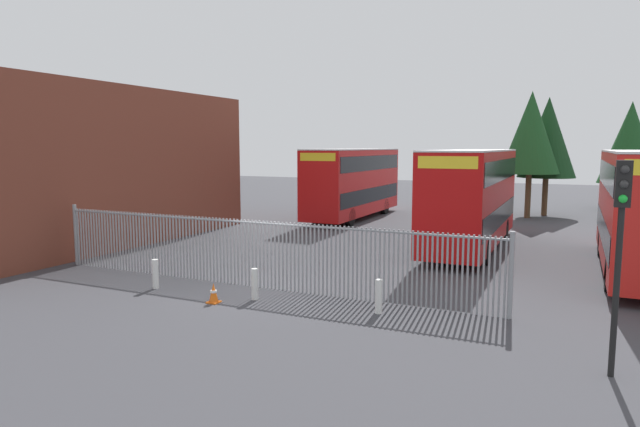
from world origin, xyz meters
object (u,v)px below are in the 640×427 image
object	(u,v)px
bollard_near_right	(379,296)
double_decker_bus_behind_fence_right	(354,180)
bollard_center_front	(255,284)
traffic_light_kerbside	(620,229)
bollard_near_left	(155,274)
double_decker_bus_behind_fence_left	(472,195)
traffic_cone_by_gate	(214,293)

from	to	relation	value
bollard_near_right	double_decker_bus_behind_fence_right	bearing A→B (deg)	113.47
bollard_center_front	bollard_near_right	world-z (taller)	same
bollard_center_front	double_decker_bus_behind_fence_right	bearing A→B (deg)	102.77
double_decker_bus_behind_fence_right	traffic_light_kerbside	world-z (taller)	double_decker_bus_behind_fence_right
bollard_near_left	bollard_near_right	distance (m)	7.43
double_decker_bus_behind_fence_right	bollard_near_left	world-z (taller)	double_decker_bus_behind_fence_right
bollard_near_right	traffic_light_kerbside	distance (m)	6.43
bollard_center_front	traffic_light_kerbside	xyz separation A→B (m)	(9.37, -1.75, 2.51)
bollard_center_front	bollard_near_left	bearing A→B (deg)	-176.44
double_decker_bus_behind_fence_right	bollard_near_left	bearing A→B (deg)	-88.00
double_decker_bus_behind_fence_right	bollard_center_front	distance (m)	19.45
bollard_near_left	double_decker_bus_behind_fence_left	bearing A→B (deg)	55.22
double_decker_bus_behind_fence_right	traffic_light_kerbside	bearing A→B (deg)	-56.51
double_decker_bus_behind_fence_left	bollard_near_right	size ratio (longest dim) A/B	11.38
bollard_center_front	traffic_cone_by_gate	bearing A→B (deg)	-138.95
double_decker_bus_behind_fence_left	bollard_center_front	world-z (taller)	double_decker_bus_behind_fence_left
traffic_cone_by_gate	double_decker_bus_behind_fence_right	bearing A→B (deg)	99.68
bollard_center_front	traffic_light_kerbside	distance (m)	9.85
bollard_near_left	traffic_light_kerbside	bearing A→B (deg)	-6.69
double_decker_bus_behind_fence_right	traffic_cone_by_gate	size ratio (longest dim) A/B	18.32
double_decker_bus_behind_fence_left	traffic_cone_by_gate	xyz separation A→B (m)	(-5.30, -12.09, -2.13)
double_decker_bus_behind_fence_left	bollard_center_front	bearing A→B (deg)	-111.23
double_decker_bus_behind_fence_left	traffic_cone_by_gate	distance (m)	13.37
double_decker_bus_behind_fence_left	bollard_center_front	distance (m)	12.26
bollard_near_right	traffic_cone_by_gate	distance (m)	4.84
traffic_cone_by_gate	traffic_light_kerbside	world-z (taller)	traffic_light_kerbside
double_decker_bus_behind_fence_left	double_decker_bus_behind_fence_right	size ratio (longest dim) A/B	1.00
traffic_cone_by_gate	traffic_light_kerbside	size ratio (longest dim) A/B	0.14
bollard_near_left	double_decker_bus_behind_fence_right	bearing A→B (deg)	92.00
double_decker_bus_behind_fence_right	traffic_light_kerbside	xyz separation A→B (m)	(13.64, -20.62, 0.56)
double_decker_bus_behind_fence_right	bollard_near_right	xyz separation A→B (m)	(8.08, -18.60, -1.95)
double_decker_bus_behind_fence_left	traffic_light_kerbside	size ratio (longest dim) A/B	2.51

